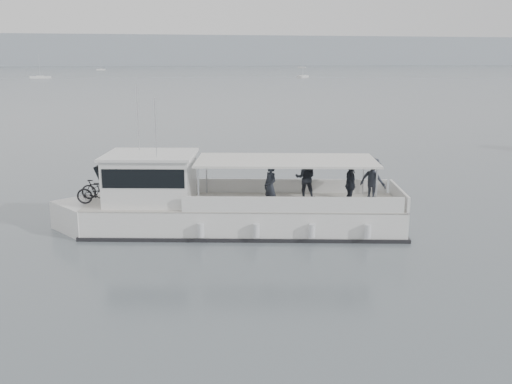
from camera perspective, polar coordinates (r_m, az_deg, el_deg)
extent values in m
plane|color=slate|center=(26.65, -0.06, -2.09)|extent=(1400.00, 1400.00, 0.00)
cube|color=#939EA8|center=(585.21, -11.86, 13.65)|extent=(1400.00, 90.00, 28.00)
cube|color=white|center=(23.97, -1.17, -2.65)|extent=(13.37, 6.31, 1.40)
cube|color=white|center=(25.07, -16.11, -2.47)|extent=(3.41, 3.41, 1.40)
cube|color=beige|center=(23.79, -1.18, -1.03)|extent=(13.37, 6.31, 0.06)
cube|color=black|center=(24.09, -1.17, -3.64)|extent=(13.61, 6.48, 0.19)
cube|color=white|center=(25.32, 3.36, 0.58)|extent=(8.41, 2.07, 0.65)
cube|color=white|center=(22.10, 3.67, -1.30)|extent=(8.41, 2.07, 0.65)
cube|color=white|center=(24.31, 14.09, -0.34)|extent=(0.89, 3.38, 0.65)
cube|color=white|center=(24.04, -10.46, 1.27)|extent=(4.02, 3.62, 1.94)
cube|color=black|center=(24.40, -14.32, 1.64)|extent=(1.20, 2.76, 1.25)
cube|color=black|center=(23.97, -10.50, 2.03)|extent=(3.82, 3.61, 0.75)
cube|color=white|center=(23.85, -10.57, 3.68)|extent=(4.28, 3.88, 0.11)
cube|color=silver|center=(23.40, 3.03, 3.17)|extent=(7.87, 4.82, 0.09)
cylinder|color=silver|center=(22.25, -5.78, 0.26)|extent=(0.08, 0.08, 1.78)
cylinder|color=silver|center=(25.18, -4.97, 1.80)|extent=(0.08, 0.08, 1.78)
cylinder|color=silver|center=(22.49, 11.93, 0.17)|extent=(0.08, 0.08, 1.78)
cylinder|color=silver|center=(25.39, 10.69, 1.71)|extent=(0.08, 0.08, 1.78)
cylinder|color=silver|center=(24.74, -11.73, 7.24)|extent=(0.04, 0.04, 2.80)
cylinder|color=silver|center=(22.87, -10.01, 6.30)|extent=(0.04, 0.04, 2.37)
cylinder|color=silver|center=(22.27, -5.53, -3.82)|extent=(0.31, 0.31, 0.54)
cylinder|color=silver|center=(22.12, 0.03, -3.87)|extent=(0.31, 0.31, 0.54)
cylinder|color=silver|center=(22.18, 5.61, -3.89)|extent=(0.31, 0.31, 0.54)
cylinder|color=silver|center=(22.46, 11.11, -3.87)|extent=(0.31, 0.31, 0.54)
imported|color=black|center=(25.07, -15.05, 0.39)|extent=(1.95, 1.05, 0.97)
imported|color=black|center=(24.26, -15.61, 0.00)|extent=(1.77, 0.86, 1.02)
imported|color=#252931|center=(22.61, 1.44, 0.57)|extent=(0.65, 0.77, 1.81)
imported|color=#252931|center=(24.35, 4.97, 1.44)|extent=(1.04, 0.91, 1.81)
imported|color=#252931|center=(23.17, 9.45, 0.70)|extent=(0.55, 1.10, 1.81)
imported|color=#252931|center=(24.39, 11.60, 1.24)|extent=(1.27, 1.33, 1.81)
cube|color=white|center=(223.87, -20.76, 10.68)|extent=(7.55, 3.77, 0.75)
cube|color=white|center=(223.86, -20.77, 10.76)|extent=(2.90, 2.51, 0.45)
cylinder|color=silver|center=(223.78, -20.85, 11.77)|extent=(0.08, 0.08, 7.95)
cube|color=white|center=(360.99, -15.24, 11.72)|extent=(5.42, 2.09, 0.75)
cube|color=white|center=(360.98, -15.25, 11.77)|extent=(1.96, 1.62, 0.45)
cylinder|color=silver|center=(360.94, -15.27, 12.23)|extent=(0.08, 0.08, 5.84)
cube|color=white|center=(431.17, 4.61, 12.30)|extent=(6.31, 4.79, 0.75)
cube|color=white|center=(431.17, 4.61, 12.35)|extent=(2.73, 2.57, 0.45)
cube|color=white|center=(219.11, 4.70, 11.43)|extent=(5.63, 5.94, 0.75)
cube|color=white|center=(219.10, 4.71, 11.52)|extent=(2.74, 2.78, 0.45)
cylinder|color=silver|center=(219.03, 4.72, 12.40)|extent=(0.08, 0.08, 6.83)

